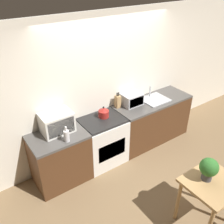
# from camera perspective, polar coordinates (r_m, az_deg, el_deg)

# --- Properties ---
(ground_plane) EXTENTS (16.00, 16.00, 0.00)m
(ground_plane) POSITION_cam_1_polar(r_m,az_deg,el_deg) (4.54, 7.36, -14.27)
(ground_plane) COLOR brown
(wall_back) EXTENTS (10.00, 0.06, 2.60)m
(wall_back) POSITION_cam_1_polar(r_m,az_deg,el_deg) (4.50, -0.93, 5.91)
(wall_back) COLOR silver
(wall_back) RESTS_ON ground_plane
(counter_left_run) EXTENTS (0.89, 0.62, 0.90)m
(counter_left_run) POSITION_cam_1_polar(r_m,az_deg,el_deg) (4.24, -11.75, -10.29)
(counter_left_run) COLOR #4C2D19
(counter_left_run) RESTS_ON ground_plane
(counter_right_run) EXTENTS (1.61, 0.62, 0.90)m
(counter_right_run) POSITION_cam_1_polar(r_m,az_deg,el_deg) (5.14, 8.94, -1.85)
(counter_right_run) COLOR #4C2D19
(counter_right_run) RESTS_ON ground_plane
(stove_range) EXTENTS (0.76, 0.62, 0.90)m
(stove_range) POSITION_cam_1_polar(r_m,az_deg,el_deg) (4.53, -2.19, -6.57)
(stove_range) COLOR silver
(stove_range) RESTS_ON ground_plane
(kettle) EXTENTS (0.18, 0.18, 0.21)m
(kettle) POSITION_cam_1_polar(r_m,az_deg,el_deg) (4.30, -1.94, -0.09)
(kettle) COLOR maroon
(kettle) RESTS_ON stove_range
(microwave) EXTENTS (0.48, 0.35, 0.33)m
(microwave) POSITION_cam_1_polar(r_m,az_deg,el_deg) (3.98, -12.50, -2.38)
(microwave) COLOR silver
(microwave) RESTS_ON counter_left_run
(bottle) EXTENTS (0.08, 0.08, 0.26)m
(bottle) POSITION_cam_1_polar(r_m,az_deg,el_deg) (3.77, -10.35, -5.34)
(bottle) COLOR silver
(bottle) RESTS_ON counter_left_run
(knife_block) EXTENTS (0.09, 0.10, 0.30)m
(knife_block) POSITION_cam_1_polar(r_m,az_deg,el_deg) (4.58, 1.33, 2.43)
(knife_block) COLOR tan
(knife_block) RESTS_ON counter_right_run
(toaster_oven) EXTENTS (0.37, 0.31, 0.22)m
(toaster_oven) POSITION_cam_1_polar(r_m,az_deg,el_deg) (4.69, 4.50, 2.98)
(toaster_oven) COLOR #ADAFB5
(toaster_oven) RESTS_ON counter_right_run
(sink_basin) EXTENTS (0.49, 0.44, 0.24)m
(sink_basin) POSITION_cam_1_polar(r_m,az_deg,el_deg) (4.95, 9.73, 2.89)
(sink_basin) COLOR #ADAFB5
(sink_basin) RESTS_ON counter_right_run
(dining_table) EXTENTS (0.71, 0.63, 0.77)m
(dining_table) POSITION_cam_1_polar(r_m,az_deg,el_deg) (3.68, 21.64, -16.03)
(dining_table) COLOR tan
(dining_table) RESTS_ON ground_plane
(potted_plant) EXTENTS (0.24, 0.24, 0.33)m
(potted_plant) POSITION_cam_1_polar(r_m,az_deg,el_deg) (3.47, 21.25, -11.89)
(potted_plant) COLOR #424247
(potted_plant) RESTS_ON dining_table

